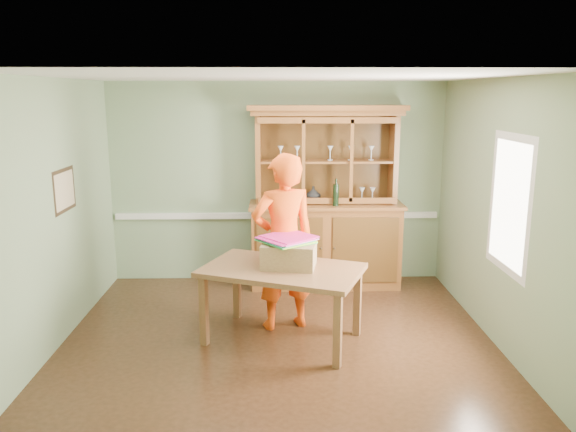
{
  "coord_description": "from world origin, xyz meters",
  "views": [
    {
      "loc": [
        -0.02,
        -5.55,
        2.55
      ],
      "look_at": [
        0.11,
        0.4,
        1.24
      ],
      "focal_mm": 35.0,
      "sensor_mm": 36.0,
      "label": 1
    }
  ],
  "objects_px": {
    "cardboard_box": "(289,255)",
    "china_hutch": "(325,224)",
    "dining_table": "(282,276)",
    "person": "(283,242)"
  },
  "relations": [
    {
      "from": "cardboard_box",
      "to": "china_hutch",
      "type": "bearing_deg",
      "value": 72.97
    },
    {
      "from": "cardboard_box",
      "to": "dining_table",
      "type": "bearing_deg",
      "value": -147.32
    },
    {
      "from": "dining_table",
      "to": "person",
      "type": "xyz_separation_m",
      "value": [
        0.02,
        0.35,
        0.27
      ]
    },
    {
      "from": "china_hutch",
      "to": "dining_table",
      "type": "bearing_deg",
      "value": -108.78
    },
    {
      "from": "dining_table",
      "to": "cardboard_box",
      "type": "relative_size",
      "value": 3.4
    },
    {
      "from": "dining_table",
      "to": "person",
      "type": "bearing_deg",
      "value": 108.54
    },
    {
      "from": "dining_table",
      "to": "cardboard_box",
      "type": "bearing_deg",
      "value": 54.45
    },
    {
      "from": "person",
      "to": "china_hutch",
      "type": "bearing_deg",
      "value": -130.17
    },
    {
      "from": "cardboard_box",
      "to": "person",
      "type": "height_order",
      "value": "person"
    },
    {
      "from": "china_hutch",
      "to": "person",
      "type": "xyz_separation_m",
      "value": [
        -0.58,
        -1.42,
        0.13
      ]
    }
  ]
}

